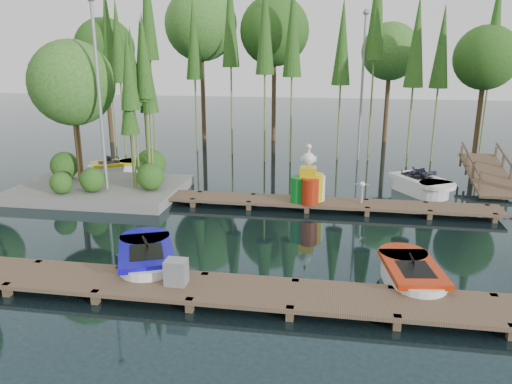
% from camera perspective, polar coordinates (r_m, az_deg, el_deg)
% --- Properties ---
extents(ground_plane, '(90.00, 90.00, 0.00)m').
position_cam_1_polar(ground_plane, '(15.60, -2.12, -4.30)').
color(ground_plane, '#1A2D32').
extents(near_dock, '(18.00, 1.50, 0.50)m').
position_cam_1_polar(near_dock, '(11.50, -6.70, -10.85)').
color(near_dock, brown).
rests_on(near_dock, ground).
extents(far_dock, '(15.00, 1.20, 0.50)m').
position_cam_1_polar(far_dock, '(17.72, 2.66, -1.03)').
color(far_dock, brown).
rests_on(far_dock, ground).
extents(island, '(6.20, 4.20, 6.75)m').
position_cam_1_polar(island, '(20.04, -18.39, 8.81)').
color(island, gray).
rests_on(island, ground).
extents(tree_screen, '(34.42, 18.53, 10.31)m').
position_cam_1_polar(tree_screen, '(25.44, -1.98, 17.56)').
color(tree_screen, '#49341F').
rests_on(tree_screen, ground).
extents(lamp_island, '(0.30, 0.30, 7.25)m').
position_cam_1_polar(lamp_island, '(18.88, -17.60, 11.77)').
color(lamp_island, gray).
rests_on(lamp_island, ground).
extents(lamp_rear, '(0.30, 0.30, 7.25)m').
position_cam_1_polar(lamp_rear, '(25.38, 12.10, 13.04)').
color(lamp_rear, gray).
rests_on(lamp_rear, ground).
extents(ramp, '(1.50, 3.94, 1.49)m').
position_cam_1_polar(ramp, '(22.21, 24.97, 1.93)').
color(ramp, brown).
rests_on(ramp, ground).
extents(boat_blue, '(2.35, 3.19, 0.98)m').
position_cam_1_polar(boat_blue, '(13.02, -12.41, -7.57)').
color(boat_blue, white).
rests_on(boat_blue, ground).
extents(boat_red, '(1.56, 2.78, 0.89)m').
position_cam_1_polar(boat_red, '(12.46, 17.33, -9.18)').
color(boat_red, white).
rests_on(boat_red, ground).
extents(boat_yellow_far, '(2.73, 2.29, 1.26)m').
position_cam_1_polar(boat_yellow_far, '(23.49, -15.85, 2.72)').
color(boat_yellow_far, white).
rests_on(boat_yellow_far, ground).
extents(boat_white_far, '(2.66, 3.20, 1.39)m').
position_cam_1_polar(boat_white_far, '(20.48, 18.31, 0.74)').
color(boat_white_far, white).
rests_on(boat_white_far, ground).
extents(utility_cabinet, '(0.48, 0.40, 0.58)m').
position_cam_1_polar(utility_cabinet, '(11.48, -9.11, -9.02)').
color(utility_cabinet, gray).
rests_on(utility_cabinet, near_dock).
extents(yellow_barrel, '(0.65, 0.65, 0.97)m').
position_cam_1_polar(yellow_barrel, '(17.47, 6.63, 0.53)').
color(yellow_barrel, gold).
rests_on(yellow_barrel, far_dock).
extents(drum_cluster, '(1.18, 1.08, 2.03)m').
position_cam_1_polar(drum_cluster, '(17.30, 6.02, 0.78)').
color(drum_cluster, '#0C701D').
rests_on(drum_cluster, far_dock).
extents(seagull_post, '(0.48, 0.26, 0.77)m').
position_cam_1_polar(seagull_post, '(17.46, 12.01, 0.38)').
color(seagull_post, gray).
rests_on(seagull_post, far_dock).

